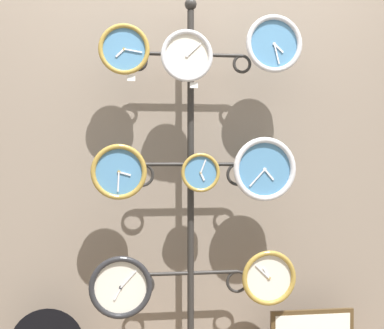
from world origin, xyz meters
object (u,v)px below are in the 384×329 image
object	(u,v)px
clock_top_right	(274,44)
clock_bottom_right	(269,278)
display_stand	(191,266)
clock_middle_center	(200,173)
clock_middle_right	(264,169)
clock_top_center	(187,56)
clock_top_left	(124,49)
clock_middle_left	(119,172)
clock_bottom_left	(121,287)

from	to	relation	value
clock_top_right	clock_bottom_right	distance (m)	1.19
display_stand	clock_bottom_right	bearing A→B (deg)	-15.69
clock_top_right	clock_bottom_right	xyz separation A→B (m)	(-0.03, -0.02, -1.19)
clock_middle_center	clock_middle_right	world-z (taller)	clock_middle_right
clock_top_center	clock_bottom_right	size ratio (longest dim) A/B	0.92
clock_top_left	clock_middle_left	distance (m)	0.60
clock_middle_left	display_stand	bearing A→B (deg)	16.96
clock_bottom_right	clock_top_right	bearing A→B (deg)	33.88
clock_top_right	clock_bottom_left	xyz separation A→B (m)	(-0.78, -0.02, -1.21)
clock_top_left	clock_bottom_left	world-z (taller)	clock_top_left
display_stand	clock_middle_right	world-z (taller)	display_stand
clock_middle_right	clock_bottom_right	size ratio (longest dim) A/B	1.16
display_stand	clock_middle_left	xyz separation A→B (m)	(-0.37, -0.11, 0.50)
clock_middle_left	clock_middle_center	distance (m)	0.41
display_stand	clock_bottom_right	world-z (taller)	display_stand
clock_top_left	clock_top_center	size ratio (longest dim) A/B	0.97
clock_bottom_left	clock_bottom_right	distance (m)	0.75
clock_middle_left	clock_middle_right	xyz separation A→B (m)	(0.73, 0.01, 0.01)
clock_top_left	clock_middle_left	size ratio (longest dim) A/B	0.93
clock_middle_right	clock_bottom_left	xyz separation A→B (m)	(-0.73, -0.01, -0.57)
display_stand	clock_middle_center	distance (m)	0.50
display_stand	clock_middle_right	bearing A→B (deg)	-15.45
clock_top_center	clock_middle_right	xyz separation A→B (m)	(0.40, 0.01, -0.56)
clock_bottom_right	clock_top_center	bearing A→B (deg)	-179.20
clock_middle_right	clock_bottom_left	distance (m)	0.93
clock_middle_left	clock_bottom_left	xyz separation A→B (m)	(0.01, -0.00, -0.57)
clock_top_center	clock_top_right	distance (m)	0.46
clock_top_right	clock_middle_center	world-z (taller)	clock_top_right
clock_bottom_left	clock_middle_right	bearing A→B (deg)	0.99
clock_bottom_left	display_stand	bearing A→B (deg)	17.41
clock_bottom_left	clock_bottom_right	size ratio (longest dim) A/B	1.10
clock_top_center	clock_middle_left	bearing A→B (deg)	179.61
clock_middle_center	clock_bottom_right	bearing A→B (deg)	-3.85
clock_middle_center	clock_bottom_right	distance (m)	0.64
clock_top_center	clock_bottom_left	xyz separation A→B (m)	(-0.33, 0.00, -1.14)
clock_top_left	clock_bottom_left	bearing A→B (deg)	-120.10
display_stand	clock_top_center	distance (m)	1.07
clock_top_right	clock_middle_right	world-z (taller)	clock_top_right
clock_middle_right	clock_bottom_right	world-z (taller)	clock_middle_right
clock_top_left	clock_middle_center	world-z (taller)	clock_top_left
clock_bottom_right	clock_bottom_left	bearing A→B (deg)	-179.65
clock_middle_left	clock_middle_right	distance (m)	0.73
display_stand	clock_bottom_right	xyz separation A→B (m)	(0.39, -0.11, -0.05)
clock_top_right	clock_middle_left	bearing A→B (deg)	-178.34
display_stand	clock_top_left	xyz separation A→B (m)	(-0.34, -0.08, 1.10)
display_stand	clock_middle_right	xyz separation A→B (m)	(0.37, -0.10, 0.51)
clock_middle_left	clock_top_left	bearing A→B (deg)	51.22
clock_middle_left	clock_bottom_left	size ratio (longest dim) A/B	0.88
clock_middle_left	clock_middle_right	world-z (taller)	clock_middle_right
clock_middle_center	clock_top_center	bearing A→B (deg)	-158.01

